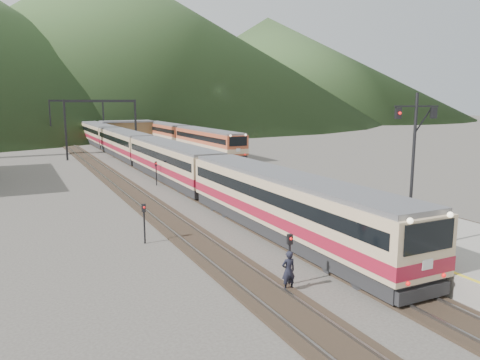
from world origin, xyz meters
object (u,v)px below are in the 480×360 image
second_train (184,136)px  signal_mast (413,156)px  worker (288,271)px  main_train (124,142)px

second_train → signal_mast: (-9.15, -57.48, 3.38)m
signal_mast → second_train: bearing=81.0°
second_train → worker: 59.08m
second_train → main_train: bearing=-146.6°
main_train → worker: size_ratio=61.32×
main_train → worker: main_train is taller
main_train → worker: (-3.93, -49.45, -1.26)m
main_train → signal_mast: (2.35, -49.91, 3.30)m
second_train → worker: bearing=-105.1°
main_train → second_train: (11.50, 7.57, -0.07)m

